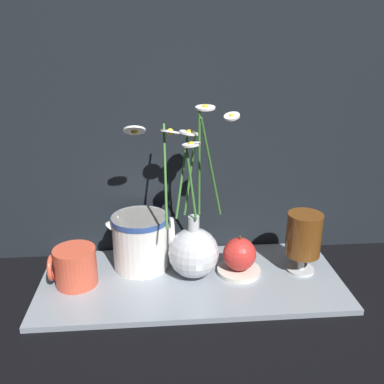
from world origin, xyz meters
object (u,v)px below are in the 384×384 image
object	(u,v)px
tea_glass	(304,236)
ceramic_pitcher	(142,239)
orange_fruit	(239,254)
vase_with_flowers	(193,247)
yellow_mug	(75,266)

from	to	relation	value
tea_glass	ceramic_pitcher	bearing A→B (deg)	171.95
ceramic_pitcher	orange_fruit	bearing A→B (deg)	-12.43
vase_with_flowers	ceramic_pitcher	world-z (taller)	vase_with_flowers
vase_with_flowers	yellow_mug	distance (m)	0.26
vase_with_flowers	yellow_mug	size ratio (longest dim) A/B	3.82
vase_with_flowers	orange_fruit	distance (m)	0.11
ceramic_pitcher	tea_glass	size ratio (longest dim) A/B	1.10
vase_with_flowers	tea_glass	world-z (taller)	vase_with_flowers
vase_with_flowers	yellow_mug	bearing A→B (deg)	-177.80
yellow_mug	ceramic_pitcher	bearing A→B (deg)	22.73
tea_glass	orange_fruit	bearing A→B (deg)	178.82
yellow_mug	orange_fruit	world-z (taller)	orange_fruit
vase_with_flowers	tea_glass	xyz separation A→B (m)	(0.24, -0.00, 0.02)
yellow_mug	tea_glass	distance (m)	0.50
vase_with_flowers	orange_fruit	bearing A→B (deg)	1.07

